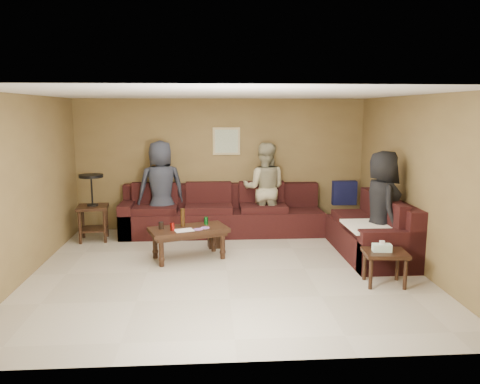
{
  "coord_description": "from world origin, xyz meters",
  "views": [
    {
      "loc": [
        -0.24,
        -6.45,
        2.29
      ],
      "look_at": [
        0.25,
        0.85,
        1.0
      ],
      "focal_mm": 35.0,
      "sensor_mm": 36.0,
      "label": 1
    }
  ],
  "objects_px": {
    "end_table_left": "(93,206)",
    "side_table_right": "(385,256)",
    "coffee_table": "(188,233)",
    "person_right": "(382,206)",
    "sectional_sofa": "(269,223)",
    "person_middle": "(264,188)",
    "waste_bin": "(215,239)",
    "person_left": "(161,188)"
  },
  "relations": [
    {
      "from": "coffee_table",
      "to": "person_right",
      "type": "bearing_deg",
      "value": -5.12
    },
    {
      "from": "person_middle",
      "to": "person_right",
      "type": "xyz_separation_m",
      "value": [
        1.59,
        -1.73,
        -0.0
      ]
    },
    {
      "from": "coffee_table",
      "to": "side_table_right",
      "type": "xyz_separation_m",
      "value": [
        2.62,
        -1.29,
        -0.02
      ]
    },
    {
      "from": "coffee_table",
      "to": "waste_bin",
      "type": "height_order",
      "value": "coffee_table"
    },
    {
      "from": "end_table_left",
      "to": "side_table_right",
      "type": "height_order",
      "value": "end_table_left"
    },
    {
      "from": "sectional_sofa",
      "to": "person_middle",
      "type": "height_order",
      "value": "person_middle"
    },
    {
      "from": "person_left",
      "to": "person_middle",
      "type": "bearing_deg",
      "value": 163.37
    },
    {
      "from": "side_table_right",
      "to": "person_middle",
      "type": "bearing_deg",
      "value": 114.73
    },
    {
      "from": "end_table_left",
      "to": "waste_bin",
      "type": "distance_m",
      "value": 2.26
    },
    {
      "from": "end_table_left",
      "to": "side_table_right",
      "type": "distance_m",
      "value": 4.99
    },
    {
      "from": "coffee_table",
      "to": "person_right",
      "type": "xyz_separation_m",
      "value": [
        2.94,
        -0.26,
        0.43
      ]
    },
    {
      "from": "person_left",
      "to": "person_middle",
      "type": "relative_size",
      "value": 1.03
    },
    {
      "from": "coffee_table",
      "to": "sectional_sofa",
      "type": "bearing_deg",
      "value": 33.61
    },
    {
      "from": "side_table_right",
      "to": "person_left",
      "type": "distance_m",
      "value": 4.24
    },
    {
      "from": "sectional_sofa",
      "to": "coffee_table",
      "type": "height_order",
      "value": "sectional_sofa"
    },
    {
      "from": "side_table_right",
      "to": "person_left",
      "type": "bearing_deg",
      "value": 138.87
    },
    {
      "from": "end_table_left",
      "to": "person_right",
      "type": "relative_size",
      "value": 0.7
    },
    {
      "from": "coffee_table",
      "to": "person_middle",
      "type": "height_order",
      "value": "person_middle"
    },
    {
      "from": "coffee_table",
      "to": "end_table_left",
      "type": "distance_m",
      "value": 2.08
    },
    {
      "from": "sectional_sofa",
      "to": "person_middle",
      "type": "distance_m",
      "value": 0.76
    },
    {
      "from": "end_table_left",
      "to": "waste_bin",
      "type": "relative_size",
      "value": 4.25
    },
    {
      "from": "sectional_sofa",
      "to": "waste_bin",
      "type": "distance_m",
      "value": 1.04
    },
    {
      "from": "end_table_left",
      "to": "person_middle",
      "type": "height_order",
      "value": "person_middle"
    },
    {
      "from": "person_left",
      "to": "side_table_right",
      "type": "bearing_deg",
      "value": 122.77
    },
    {
      "from": "person_middle",
      "to": "person_left",
      "type": "bearing_deg",
      "value": 10.56
    },
    {
      "from": "end_table_left",
      "to": "person_right",
      "type": "distance_m",
      "value": 4.88
    },
    {
      "from": "person_left",
      "to": "waste_bin",
      "type": "bearing_deg",
      "value": 121.16
    },
    {
      "from": "end_table_left",
      "to": "waste_bin",
      "type": "xyz_separation_m",
      "value": [
        2.14,
        -0.57,
        -0.48
      ]
    },
    {
      "from": "person_middle",
      "to": "person_right",
      "type": "distance_m",
      "value": 2.35
    },
    {
      "from": "coffee_table",
      "to": "end_table_left",
      "type": "height_order",
      "value": "end_table_left"
    },
    {
      "from": "side_table_right",
      "to": "waste_bin",
      "type": "bearing_deg",
      "value": 139.61
    },
    {
      "from": "end_table_left",
      "to": "person_left",
      "type": "relative_size",
      "value": 0.67
    },
    {
      "from": "sectional_sofa",
      "to": "person_left",
      "type": "relative_size",
      "value": 2.66
    },
    {
      "from": "waste_bin",
      "to": "person_right",
      "type": "xyz_separation_m",
      "value": [
        2.52,
        -0.85,
        0.71
      ]
    },
    {
      "from": "waste_bin",
      "to": "person_left",
      "type": "bearing_deg",
      "value": 137.26
    },
    {
      "from": "person_right",
      "to": "side_table_right",
      "type": "bearing_deg",
      "value": 164.77
    },
    {
      "from": "end_table_left",
      "to": "person_right",
      "type": "height_order",
      "value": "person_right"
    },
    {
      "from": "coffee_table",
      "to": "side_table_right",
      "type": "height_order",
      "value": "coffee_table"
    },
    {
      "from": "waste_bin",
      "to": "end_table_left",
      "type": "bearing_deg",
      "value": 165.1
    },
    {
      "from": "sectional_sofa",
      "to": "person_right",
      "type": "xyz_separation_m",
      "value": [
        1.56,
        -1.18,
        0.52
      ]
    },
    {
      "from": "waste_bin",
      "to": "coffee_table",
      "type": "bearing_deg",
      "value": -125.39
    },
    {
      "from": "sectional_sofa",
      "to": "coffee_table",
      "type": "bearing_deg",
      "value": -146.39
    }
  ]
}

